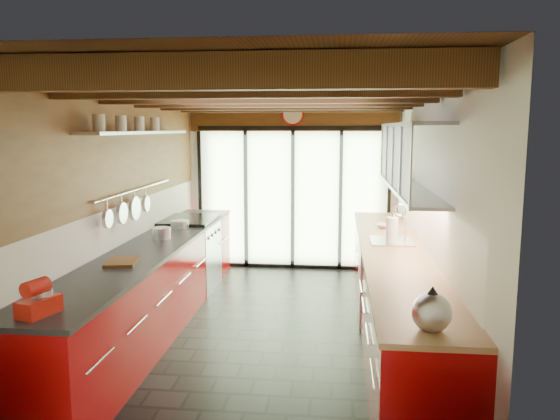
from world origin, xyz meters
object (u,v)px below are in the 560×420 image
object	(u,v)px
stand_mixer	(39,300)
soap_bottle	(392,234)
paper_towel	(392,231)
kettle	(432,310)
bowl	(385,226)

from	to	relation	value
stand_mixer	soap_bottle	size ratio (longest dim) A/B	1.64
soap_bottle	paper_towel	bearing A→B (deg)	-90.00
kettle	paper_towel	size ratio (longest dim) A/B	0.95
stand_mixer	soap_bottle	xyz separation A→B (m)	(2.54, 2.58, -0.00)
kettle	soap_bottle	bearing A→B (deg)	90.00
stand_mixer	kettle	size ratio (longest dim) A/B	0.95
kettle	bowl	distance (m)	3.48
bowl	kettle	bearing A→B (deg)	-90.00
stand_mixer	kettle	world-z (taller)	kettle
stand_mixer	paper_towel	bearing A→B (deg)	45.00
stand_mixer	soap_bottle	world-z (taller)	stand_mixer
stand_mixer	bowl	xyz separation A→B (m)	(2.54, 3.47, -0.07)
kettle	bowl	bearing A→B (deg)	90.00
stand_mixer	paper_towel	distance (m)	3.59
kettle	bowl	world-z (taller)	kettle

